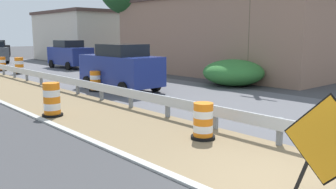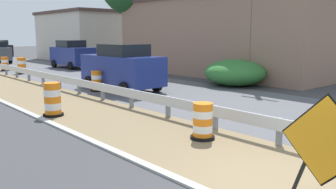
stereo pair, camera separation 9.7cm
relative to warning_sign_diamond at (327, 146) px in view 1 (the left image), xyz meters
name	(u,v)px [view 1 (the left image)]	position (x,y,z in m)	size (l,w,h in m)	color
ground_plane	(282,184)	(0.39, 0.93, -1.03)	(160.00, 160.00, 0.00)	#3D3D3F
median_dirt_strip	(296,176)	(0.90, 0.93, -1.03)	(3.41, 120.00, 0.01)	#7F6B4C
guardrail_median	(244,118)	(2.36, 3.25, -0.51)	(0.18, 41.47, 0.71)	silver
warning_sign_diamond	(327,146)	(0.00, 0.00, 0.00)	(0.09, 1.48, 1.87)	black
traffic_barrel_nearest	(203,123)	(1.43, 3.86, -0.60)	(0.64, 0.64, 0.96)	orange
traffic_barrel_close	(52,101)	(-0.38, 9.03, -0.52)	(0.68, 0.68, 1.13)	orange
traffic_barrel_mid	(96,82)	(3.45, 12.71, -0.59)	(0.65, 0.65, 0.98)	orange
traffic_barrel_far	(19,66)	(3.48, 22.95, -0.51)	(0.72, 0.72, 1.14)	orange
traffic_barrel_farther	(2,65)	(3.25, 25.85, -0.56)	(0.63, 0.63, 1.04)	orange
car_trailing_near_lane	(70,54)	(8.10, 24.55, 0.09)	(2.17, 4.35, 2.25)	navy
car_lead_far_lane	(121,67)	(4.58, 12.21, 0.10)	(2.21, 4.63, 2.25)	navy
roadside_shop_near	(227,35)	(14.78, 13.87, 1.65)	(7.96, 15.96, 5.34)	#93705B
roadside_shop_far	(84,36)	(13.83, 32.47, 1.52)	(7.37, 10.79, 5.08)	beige
utility_pole_near	(251,12)	(11.07, 9.31, 2.87)	(0.24, 1.80, 7.49)	brown
bush_roadside	(233,73)	(9.96, 9.51, -0.33)	(3.25, 3.25, 1.40)	#337533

